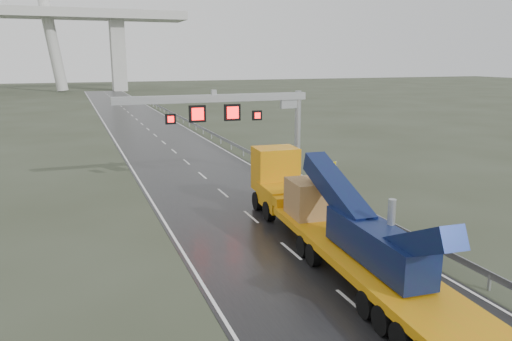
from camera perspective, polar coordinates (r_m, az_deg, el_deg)
name	(u,v)px	position (r m, az deg, el deg)	size (l,w,h in m)	color
ground	(329,283)	(22.79, 8.29, -12.65)	(400.00, 400.00, 0.00)	#2F3525
road	(164,143)	(59.61, -10.51, 3.16)	(11.00, 200.00, 0.02)	black
guardrail	(240,148)	(51.41, -1.82, 2.63)	(0.20, 140.00, 1.40)	gray
sign_gantry	(241,113)	(38.18, -1.73, 6.56)	(14.90, 1.20, 7.42)	#B6B5B1
heavy_haul_truck	(322,212)	(26.19, 7.54, -4.75)	(4.36, 20.95, 4.88)	#CD740B
exit_sign_pair	(330,172)	(36.23, 8.44, -0.16)	(1.36, 0.57, 2.45)	gray
striped_barrier	(313,184)	(37.08, 6.55, -1.57)	(0.71, 0.38, 1.21)	red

